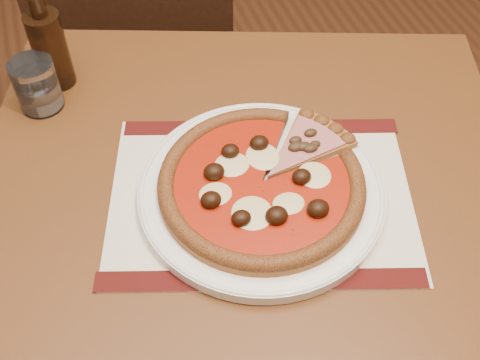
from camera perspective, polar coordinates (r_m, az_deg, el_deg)
name	(u,v)px	position (r m, az deg, el deg)	size (l,w,h in m)	color
table	(244,244)	(0.94, 0.38, -6.06)	(1.02, 1.02, 0.75)	brown
chair_far	(145,62)	(1.48, -9.01, 11.00)	(0.51, 0.51, 0.88)	black
placemat	(261,196)	(0.86, 2.00, -1.55)	(0.43, 0.31, 0.00)	silver
plate	(261,192)	(0.85, 2.02, -1.13)	(0.35, 0.35, 0.02)	white
pizza	(261,183)	(0.84, 2.03, -0.30)	(0.29, 0.29, 0.04)	#9B5C25
ham_slice	(302,139)	(0.90, 5.85, 3.87)	(0.15, 0.12, 0.02)	#9B5C25
water_glass	(37,85)	(1.01, -18.72, 8.53)	(0.07, 0.07, 0.09)	white
bottle	(49,46)	(1.03, -17.64, 12.02)	(0.06, 0.06, 0.19)	black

